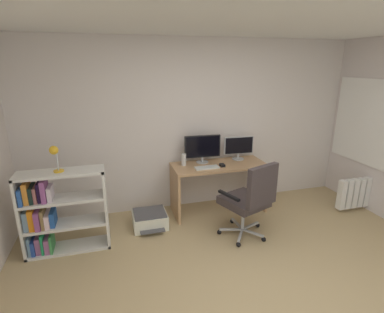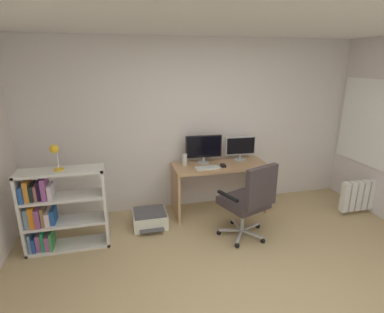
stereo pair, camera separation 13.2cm
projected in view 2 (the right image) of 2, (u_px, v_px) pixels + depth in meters
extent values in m
cube|color=tan|center=(259.00, 312.00, 2.75)|extent=(4.98, 4.59, 0.02)
cube|color=silver|center=(195.00, 125.00, 4.55)|extent=(4.98, 0.10, 2.51)
cube|color=white|center=(284.00, 5.00, 2.00)|extent=(4.98, 4.59, 0.02)
cube|color=tan|center=(220.00, 166.00, 4.40)|extent=(1.37, 0.57, 0.04)
cube|color=tan|center=(176.00, 194.00, 4.36)|extent=(0.04, 0.54, 0.71)
cube|color=tan|center=(261.00, 185.00, 4.67)|extent=(0.04, 0.54, 0.71)
cylinder|color=#B2B5B7|center=(203.00, 162.00, 4.49)|extent=(0.18, 0.18, 0.01)
cylinder|color=#B2B5B7|center=(204.00, 159.00, 4.47)|extent=(0.03, 0.03, 0.09)
cube|color=black|center=(204.00, 146.00, 4.41)|extent=(0.54, 0.06, 0.33)
cube|color=black|center=(204.00, 147.00, 4.39)|extent=(0.50, 0.03, 0.30)
cylinder|color=#B2B5B7|center=(240.00, 159.00, 4.62)|extent=(0.18, 0.18, 0.01)
cylinder|color=#B2B5B7|center=(240.00, 156.00, 4.60)|extent=(0.03, 0.03, 0.09)
cube|color=#B7BABC|center=(240.00, 146.00, 4.55)|extent=(0.46, 0.06, 0.27)
cube|color=black|center=(241.00, 146.00, 4.53)|extent=(0.43, 0.03, 0.24)
cube|color=silver|center=(208.00, 168.00, 4.23)|extent=(0.34, 0.14, 0.02)
cube|color=black|center=(223.00, 166.00, 4.30)|extent=(0.06, 0.10, 0.03)
cylinder|color=silver|center=(185.00, 160.00, 4.35)|extent=(0.07, 0.07, 0.17)
cube|color=#B7BABC|center=(250.00, 227.00, 4.02)|extent=(0.29, 0.14, 0.02)
sphere|color=black|center=(258.00, 226.00, 4.11)|extent=(0.06, 0.06, 0.06)
cube|color=#B7BABC|center=(237.00, 225.00, 4.08)|extent=(0.05, 0.30, 0.02)
sphere|color=black|center=(232.00, 222.00, 4.22)|extent=(0.06, 0.06, 0.06)
cube|color=#B7BABC|center=(230.00, 230.00, 3.94)|extent=(0.30, 0.11, 0.02)
sphere|color=black|center=(219.00, 233.00, 3.96)|extent=(0.06, 0.06, 0.06)
cube|color=#B7BABC|center=(240.00, 236.00, 3.80)|extent=(0.19, 0.27, 0.02)
sphere|color=black|center=(237.00, 245.00, 3.68)|extent=(0.06, 0.06, 0.06)
cube|color=#B7BABC|center=(252.00, 234.00, 3.85)|extent=(0.21, 0.25, 0.02)
sphere|color=black|center=(263.00, 241.00, 3.78)|extent=(0.06, 0.06, 0.06)
cylinder|color=#B7BABC|center=(242.00, 218.00, 3.89)|extent=(0.04, 0.04, 0.36)
cube|color=#3B3234|center=(243.00, 202.00, 3.82)|extent=(0.64, 0.64, 0.10)
cube|color=#3B3234|center=(261.00, 187.00, 3.51)|extent=(0.45, 0.23, 0.50)
cube|color=black|center=(228.00, 196.00, 3.63)|extent=(0.16, 0.34, 0.03)
cube|color=black|center=(259.00, 186.00, 3.92)|extent=(0.16, 0.34, 0.03)
cube|color=silver|center=(23.00, 214.00, 3.47)|extent=(0.03, 0.30, 0.99)
cube|color=silver|center=(106.00, 205.00, 3.68)|extent=(0.03, 0.30, 0.99)
cube|color=silver|center=(60.00, 171.00, 3.43)|extent=(0.95, 0.30, 0.03)
cube|color=silver|center=(70.00, 245.00, 3.72)|extent=(0.95, 0.30, 0.03)
cube|color=silver|center=(67.00, 221.00, 3.62)|extent=(0.89, 0.30, 0.03)
cube|color=silver|center=(64.00, 197.00, 3.53)|extent=(0.89, 0.30, 0.03)
cube|color=#688BA7|center=(32.00, 240.00, 3.59)|extent=(0.03, 0.24, 0.22)
cube|color=#25479E|center=(36.00, 241.00, 3.61)|extent=(0.04, 0.27, 0.17)
cube|color=#945A87|center=(40.00, 240.00, 3.61)|extent=(0.06, 0.22, 0.20)
cube|color=#1E9052|center=(44.00, 238.00, 3.62)|extent=(0.03, 0.27, 0.24)
cube|color=#945A89|center=(49.00, 240.00, 3.63)|extent=(0.06, 0.24, 0.18)
cube|color=#3B8D48|center=(52.00, 238.00, 3.63)|extent=(0.03, 0.25, 0.21)
cube|color=#6C89A2|center=(28.00, 216.00, 3.49)|extent=(0.05, 0.23, 0.22)
cube|color=orange|center=(34.00, 214.00, 3.50)|extent=(0.06, 0.25, 0.25)
cube|color=#8A4784|center=(39.00, 215.00, 3.51)|extent=(0.06, 0.28, 0.22)
cube|color=olive|center=(44.00, 214.00, 3.53)|extent=(0.03, 0.26, 0.23)
cube|color=silver|center=(49.00, 216.00, 3.56)|extent=(0.05, 0.28, 0.16)
cube|color=#235099|center=(54.00, 215.00, 3.57)|extent=(0.05, 0.23, 0.18)
cube|color=#2855A7|center=(23.00, 192.00, 3.40)|extent=(0.04, 0.28, 0.18)
cube|color=orange|center=(28.00, 190.00, 3.40)|extent=(0.05, 0.22, 0.24)
cube|color=black|center=(33.00, 191.00, 3.43)|extent=(0.04, 0.24, 0.18)
cube|color=#925656|center=(37.00, 191.00, 3.44)|extent=(0.03, 0.22, 0.18)
cube|color=black|center=(41.00, 189.00, 3.45)|extent=(0.03, 0.23, 0.22)
cube|color=#944E8F|center=(45.00, 188.00, 3.44)|extent=(0.05, 0.23, 0.25)
cube|color=silver|center=(51.00, 191.00, 3.46)|extent=(0.05, 0.22, 0.16)
cylinder|color=gold|center=(59.00, 169.00, 3.42)|extent=(0.11, 0.11, 0.02)
cylinder|color=silver|center=(58.00, 160.00, 3.39)|extent=(0.01, 0.01, 0.21)
sphere|color=gold|center=(54.00, 149.00, 3.35)|extent=(0.10, 0.10, 0.10)
cube|color=silver|center=(150.00, 219.00, 4.16)|extent=(0.46, 0.40, 0.19)
cube|color=#4C4C51|center=(150.00, 212.00, 4.13)|extent=(0.42, 0.36, 0.02)
cube|color=#4C4C51|center=(152.00, 230.00, 3.96)|extent=(0.32, 0.10, 0.01)
cube|color=white|center=(345.00, 197.00, 4.40)|extent=(0.08, 0.10, 0.45)
cube|color=white|center=(351.00, 196.00, 4.43)|extent=(0.08, 0.10, 0.45)
cube|color=white|center=(357.00, 196.00, 4.45)|extent=(0.08, 0.10, 0.45)
cube|color=white|center=(364.00, 195.00, 4.48)|extent=(0.08, 0.10, 0.45)
cube|color=white|center=(370.00, 194.00, 4.50)|extent=(0.08, 0.10, 0.45)
cube|color=white|center=(376.00, 193.00, 4.53)|extent=(0.08, 0.10, 0.45)
cube|color=white|center=(382.00, 193.00, 4.55)|extent=(0.08, 0.10, 0.45)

